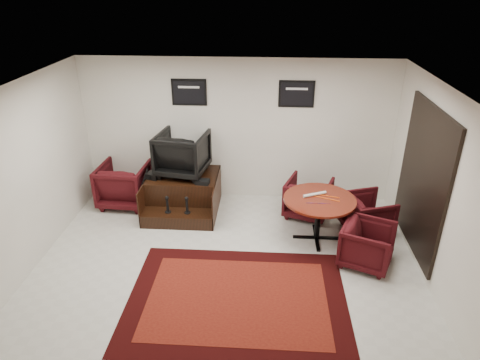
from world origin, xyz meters
name	(u,v)px	position (x,y,z in m)	size (l,w,h in m)	color
ground	(226,270)	(0.00, 0.00, 0.00)	(6.00, 6.00, 0.00)	beige
room_shell	(254,162)	(0.41, 0.12, 1.79)	(6.02, 5.02, 2.81)	silver
area_rug	(237,299)	(0.22, -0.66, 0.01)	(3.08, 2.31, 0.01)	black
shine_podium	(184,194)	(-1.00, 1.87, 0.32)	(1.34, 1.38, 0.69)	black
shine_chair	(182,151)	(-1.00, 2.01, 1.14)	(0.89, 0.83, 0.91)	black
shoes_pair	(154,175)	(-1.51, 1.80, 0.74)	(0.31, 0.35, 0.11)	black
polish_kit	(203,182)	(-0.57, 1.58, 0.73)	(0.24, 0.16, 0.08)	black
umbrella_black	(141,193)	(-1.79, 1.71, 0.40)	(0.30, 0.11, 0.80)	black
umbrella_hooked	(142,188)	(-1.77, 1.79, 0.45)	(0.34, 0.13, 0.90)	black
armchair_side	(124,182)	(-2.19, 2.00, 0.47)	(0.91, 0.85, 0.93)	black
meeting_table	(319,203)	(1.48, 0.97, 0.69)	(1.20, 1.20, 0.79)	#4C140A
table_chair_back	(308,196)	(1.38, 1.78, 0.40)	(0.78, 0.73, 0.80)	black
table_chair_window	(368,212)	(2.38, 1.28, 0.38)	(0.74, 0.69, 0.76)	black
table_chair_corner	(368,243)	(2.18, 0.30, 0.38)	(0.74, 0.70, 0.77)	black
paper_roll	(315,194)	(1.40, 1.07, 0.81)	(0.05, 0.05, 0.42)	silver
table_clutter	(324,198)	(1.56, 0.97, 0.79)	(0.57, 0.34, 0.01)	#FC580E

